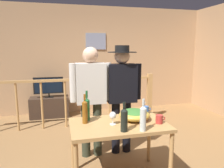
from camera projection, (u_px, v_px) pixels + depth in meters
name	position (u px, v px, depth m)	size (l,w,h in m)	color
ground_plane	(126.00, 159.00, 3.18)	(7.67, 7.67, 0.00)	olive
back_wall	(95.00, 60.00, 5.52)	(5.90, 0.10, 2.68)	tan
framed_picture	(96.00, 41.00, 5.39)	(0.51, 0.03, 0.41)	gray
stair_railing	(89.00, 95.00, 4.49)	(3.84, 0.10, 1.07)	#B2844C
tv_console	(50.00, 107.00, 5.10)	(0.90, 0.40, 0.48)	#38281E
flat_screen_tv	(48.00, 86.00, 4.98)	(0.68, 0.12, 0.49)	black
serving_table	(119.00, 130.00, 2.59)	(1.17, 0.71, 0.74)	#B2844C
salad_bowl	(134.00, 114.00, 2.69)	(0.39, 0.39, 0.22)	gold
wine_glass	(113.00, 116.00, 2.52)	(0.08, 0.08, 0.16)	silver
wine_bottle_clear	(143.00, 118.00, 2.32)	(0.07, 0.07, 0.36)	silver
wine_bottle_dark	(124.00, 119.00, 2.31)	(0.08, 0.08, 0.33)	black
wine_bottle_amber	(85.00, 111.00, 2.56)	(0.06, 0.06, 0.36)	brown
wine_bottle_green	(87.00, 108.00, 2.67)	(0.07, 0.07, 0.38)	#1E5628
mug_blue	(146.00, 110.00, 2.95)	(0.11, 0.08, 0.11)	#3866B2
mug_red	(159.00, 119.00, 2.57)	(0.12, 0.09, 0.10)	#B7332D
person_standing_left	(91.00, 93.00, 3.14)	(0.62, 0.23, 1.66)	#2D3323
person_standing_right	(122.00, 90.00, 3.25)	(0.63, 0.43, 1.68)	black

